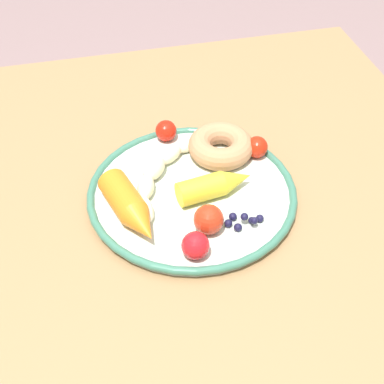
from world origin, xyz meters
TOP-DOWN VIEW (x-y plane):
  - dining_table at (0.00, 0.00)m, footprint 0.97×0.96m
  - plate at (0.03, -0.03)m, footprint 0.31×0.31m
  - banana at (0.07, 0.01)m, footprint 0.17×0.13m
  - carrot_orange at (-0.00, 0.06)m, footprint 0.14×0.08m
  - carrot_yellow at (0.02, -0.07)m, footprint 0.05×0.12m
  - donut at (0.10, -0.10)m, footprint 0.12×0.12m
  - blueberry_pile at (-0.05, -0.09)m, footprint 0.03×0.06m
  - tomato_near at (0.16, -0.02)m, footprint 0.04×0.04m
  - tomato_mid at (-0.05, -0.04)m, footprint 0.04×0.04m
  - tomato_far at (0.09, -0.15)m, footprint 0.03×0.03m
  - tomato_extra at (-0.09, -0.01)m, footprint 0.04×0.04m

SIDE VIEW (x-z plane):
  - dining_table at x=0.00m, z-range 0.27..0.97m
  - plate at x=0.03m, z-range 0.70..0.72m
  - blueberry_pile at x=-0.05m, z-range 0.71..0.73m
  - banana at x=0.07m, z-range 0.71..0.74m
  - tomato_far at x=0.09m, z-range 0.71..0.75m
  - tomato_near at x=0.16m, z-range 0.71..0.75m
  - donut at x=0.10m, z-range 0.71..0.75m
  - carrot_yellow at x=0.02m, z-range 0.71..0.75m
  - tomato_extra at x=-0.09m, z-range 0.71..0.75m
  - tomato_mid at x=-0.05m, z-range 0.71..0.76m
  - carrot_orange at x=0.00m, z-range 0.71..0.76m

